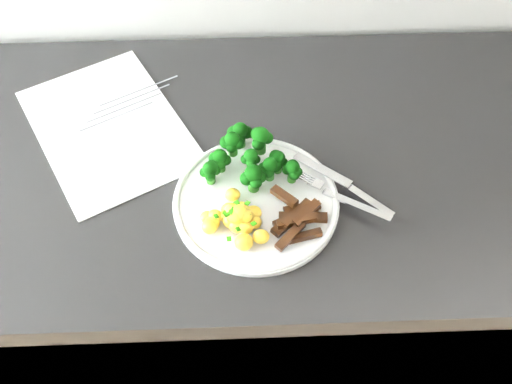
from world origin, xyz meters
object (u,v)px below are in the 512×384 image
at_px(knife, 355,192).
at_px(plate, 256,201).
at_px(recipe_paper, 109,127).
at_px(broccoli, 250,156).
at_px(beef_strips, 297,218).
at_px(counter, 243,287).
at_px(fork, 343,197).
at_px(potatoes, 236,219).

bearing_deg(knife, plate, -175.96).
bearing_deg(plate, recipe_paper, 145.45).
height_order(broccoli, beef_strips, broccoli).
height_order(counter, broccoli, broccoli).
relative_size(broccoli, fork, 1.08).
relative_size(recipe_paper, potatoes, 3.56).
relative_size(potatoes, beef_strips, 0.99).
distance_m(plate, fork, 0.13).
distance_m(counter, fork, 0.48).
xyz_separation_m(counter, plate, (0.02, -0.09, 0.44)).
relative_size(plate, potatoes, 2.34).
distance_m(broccoli, potatoes, 0.11).
height_order(potatoes, beef_strips, potatoes).
bearing_deg(broccoli, plate, -83.51).
xyz_separation_m(recipe_paper, plate, (0.24, -0.16, 0.01)).
distance_m(broccoli, beef_strips, 0.12).
bearing_deg(beef_strips, counter, 123.04).
bearing_deg(potatoes, broccoli, 77.50).
bearing_deg(broccoli, counter, 125.23).
relative_size(plate, fork, 1.74).
relative_size(beef_strips, fork, 0.75).
bearing_deg(plate, fork, -2.23).
height_order(plate, fork, fork).
xyz_separation_m(beef_strips, fork, (0.07, 0.03, -0.00)).
distance_m(beef_strips, knife, 0.11).
bearing_deg(beef_strips, recipe_paper, 145.39).
bearing_deg(fork, recipe_paper, 155.22).
relative_size(recipe_paper, fork, 2.65).
xyz_separation_m(plate, fork, (0.13, -0.00, 0.01)).
bearing_deg(knife, beef_strips, -151.66).
xyz_separation_m(plate, knife, (0.15, 0.01, 0.00)).
relative_size(recipe_paper, broccoli, 2.46).
bearing_deg(recipe_paper, potatoes, -44.51).
distance_m(recipe_paper, knife, 0.42).
relative_size(plate, knife, 1.73).
relative_size(broccoli, beef_strips, 1.43).
bearing_deg(counter, fork, -30.81).
distance_m(counter, beef_strips, 0.48).
height_order(recipe_paper, beef_strips, beef_strips).
relative_size(broccoli, knife, 1.07).
relative_size(beef_strips, knife, 0.75).
height_order(fork, knife, fork).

